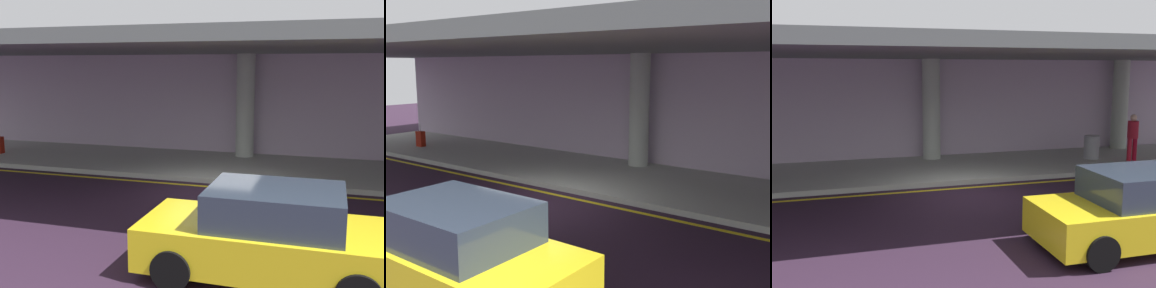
% 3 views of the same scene
% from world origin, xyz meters
% --- Properties ---
extents(ground_plane, '(60.00, 60.00, 0.00)m').
position_xyz_m(ground_plane, '(0.00, 0.00, 0.00)').
color(ground_plane, '#2D1C2E').
extents(sidewalk, '(26.00, 4.20, 0.15)m').
position_xyz_m(sidewalk, '(0.00, 3.10, 0.07)').
color(sidewalk, '#ABAFA5').
rests_on(sidewalk, ground).
extents(lane_stripe_yellow, '(26.00, 0.14, 0.01)m').
position_xyz_m(lane_stripe_yellow, '(0.00, 0.65, 0.00)').
color(lane_stripe_yellow, yellow).
rests_on(lane_stripe_yellow, ground).
extents(support_column_far_left, '(0.65, 0.65, 3.65)m').
position_xyz_m(support_column_far_left, '(0.00, 4.68, 1.97)').
color(support_column_far_left, '#A9B0A5').
rests_on(support_column_far_left, sidewalk).
extents(ceiling_overhang, '(28.00, 13.20, 0.30)m').
position_xyz_m(ceiling_overhang, '(0.00, 2.60, 3.95)').
color(ceiling_overhang, slate).
rests_on(ceiling_overhang, support_column_far_left).
extents(terminal_back_wall, '(26.00, 0.30, 3.80)m').
position_xyz_m(terminal_back_wall, '(0.00, 5.35, 1.90)').
color(terminal_back_wall, '#BBA9C0').
rests_on(terminal_back_wall, ground).
extents(car_yellow_taxi, '(4.10, 1.92, 1.50)m').
position_xyz_m(car_yellow_taxi, '(2.13, -4.53, 0.71)').
color(car_yellow_taxi, yellow).
rests_on(car_yellow_taxi, ground).
extents(suitcase_upright_primary, '(0.36, 0.22, 0.90)m').
position_xyz_m(suitcase_upright_primary, '(-8.91, 2.50, 0.46)').
color(suitcase_upright_primary, maroon).
rests_on(suitcase_upright_primary, sidewalk).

